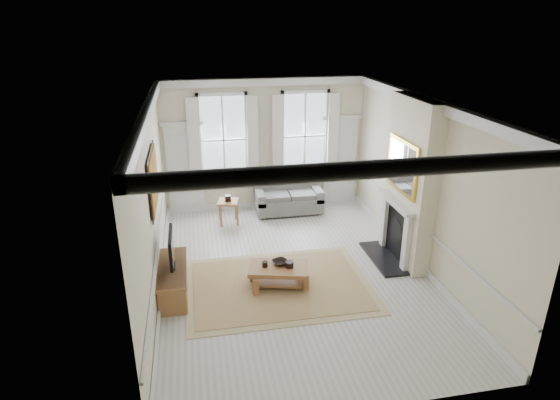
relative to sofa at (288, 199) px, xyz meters
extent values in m
plane|color=#B7B5AD|center=(-0.53, -3.11, -0.35)|extent=(7.20, 7.20, 0.00)
plane|color=white|center=(-0.53, -3.11, 3.05)|extent=(7.20, 7.20, 0.00)
plane|color=beige|center=(-0.53, 0.49, 1.35)|extent=(5.20, 0.00, 5.20)
plane|color=beige|center=(-3.13, -3.11, 1.35)|extent=(0.00, 7.20, 7.20)
plane|color=beige|center=(2.07, -3.11, 1.35)|extent=(0.00, 7.20, 7.20)
cube|color=silver|center=(-2.58, 0.45, 0.80)|extent=(0.90, 0.08, 2.30)
cube|color=silver|center=(1.52, 0.45, 0.80)|extent=(0.90, 0.08, 2.30)
cube|color=gold|center=(-3.09, -2.81, 1.70)|extent=(0.05, 1.66, 1.06)
cube|color=beige|center=(1.89, -2.91, 1.35)|extent=(0.35, 1.70, 3.38)
cube|color=black|center=(1.47, -2.91, -0.32)|extent=(0.55, 1.50, 0.05)
cube|color=silver|center=(1.67, -3.46, 0.23)|extent=(0.10, 0.18, 1.15)
cube|color=silver|center=(1.67, -2.36, 0.23)|extent=(0.10, 0.18, 1.15)
cube|color=silver|center=(1.62, -2.91, 0.95)|extent=(0.20, 1.45, 0.06)
cube|color=black|center=(1.71, -2.91, 0.20)|extent=(0.02, 0.92, 1.00)
cube|color=gold|center=(1.68, -2.91, 1.70)|extent=(0.06, 1.26, 1.06)
cube|color=slate|center=(0.00, -0.06, -0.10)|extent=(1.70, 0.83, 0.39)
cube|color=slate|center=(0.00, 0.26, 0.26)|extent=(1.70, 0.20, 0.44)
cube|color=slate|center=(-0.75, -0.06, 0.14)|extent=(0.20, 0.83, 0.30)
cube|color=slate|center=(0.75, -0.06, 0.14)|extent=(0.20, 0.83, 0.30)
cylinder|color=brown|center=(-0.73, -0.35, -0.31)|extent=(0.06, 0.06, 0.08)
cylinder|color=brown|center=(0.73, 0.24, -0.31)|extent=(0.06, 0.06, 0.08)
cube|color=brown|center=(-1.60, -0.43, 0.21)|extent=(0.57, 0.57, 0.06)
cube|color=brown|center=(-1.79, -0.62, -0.08)|extent=(0.05, 0.05, 0.53)
cube|color=brown|center=(-1.40, -0.62, -0.08)|extent=(0.05, 0.05, 0.53)
cube|color=brown|center=(-1.79, -0.24, -0.08)|extent=(0.05, 0.05, 0.53)
cube|color=brown|center=(-1.40, -0.24, -0.08)|extent=(0.05, 0.05, 0.53)
cube|color=#97804E|center=(-0.92, -3.53, -0.34)|extent=(3.50, 2.60, 0.02)
cube|color=brown|center=(-0.92, -3.53, 0.03)|extent=(1.23, 0.89, 0.08)
cube|color=brown|center=(-1.37, -3.75, -0.18)|extent=(0.10, 0.10, 0.33)
cube|color=brown|center=(-0.46, -3.75, -0.18)|extent=(0.10, 0.10, 0.33)
cube|color=brown|center=(-1.37, -3.30, -0.18)|extent=(0.10, 0.10, 0.33)
cube|color=brown|center=(-0.46, -3.30, -0.18)|extent=(0.10, 0.10, 0.33)
cylinder|color=black|center=(-1.17, -3.48, 0.12)|extent=(0.11, 0.11, 0.11)
cylinder|color=black|center=(-0.72, -3.58, 0.12)|extent=(0.16, 0.16, 0.11)
imported|color=black|center=(-0.87, -3.43, 0.10)|extent=(0.38, 0.38, 0.07)
cube|color=brown|center=(-2.87, -3.39, -0.08)|extent=(0.49, 1.52, 0.54)
cube|color=black|center=(-2.85, -3.39, 0.21)|extent=(0.08, 0.30, 0.03)
cube|color=black|center=(-2.85, -3.39, 0.60)|extent=(0.05, 0.90, 0.55)
cube|color=black|center=(-2.82, -3.39, 0.60)|extent=(0.01, 0.83, 0.49)
camera|label=1|loc=(-2.33, -11.10, 4.48)|focal=30.00mm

